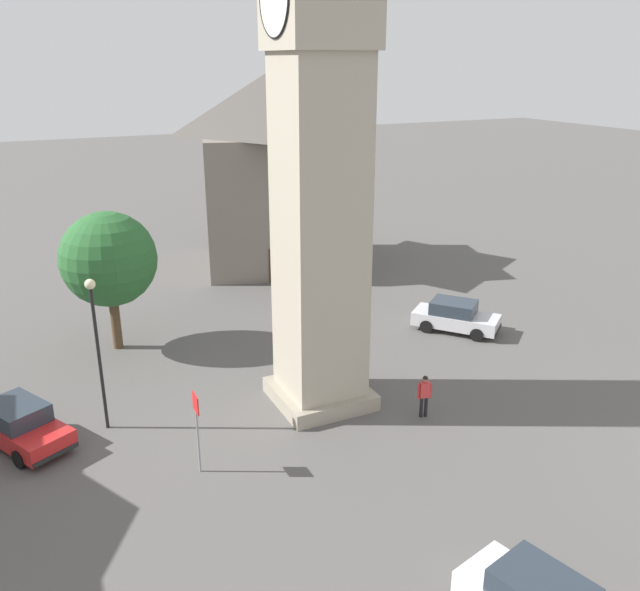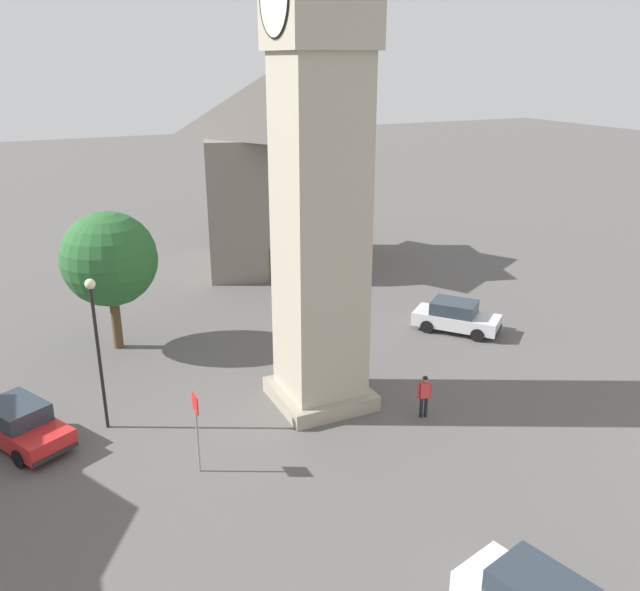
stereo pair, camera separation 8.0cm
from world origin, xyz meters
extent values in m
plane|color=#565451|center=(0.00, 0.00, 0.00)|extent=(200.00, 200.00, 0.00)
cube|color=gray|center=(0.00, 0.00, 0.30)|extent=(3.47, 3.47, 0.60)
cube|color=#ADA38E|center=(0.00, 0.00, 6.74)|extent=(2.78, 2.78, 12.29)
cube|color=#ADA38E|center=(0.00, 0.00, 14.41)|extent=(3.11, 3.11, 3.05)
cylinder|color=white|center=(0.00, 1.58, 14.41)|extent=(2.33, 0.04, 2.33)
torus|color=black|center=(0.00, 1.59, 14.41)|extent=(2.39, 0.06, 2.39)
cube|color=black|center=(0.35, 1.62, 14.41)|extent=(0.89, 0.02, 0.04)
cube|color=red|center=(-1.66, -10.67, 0.59)|extent=(4.42, 3.42, 0.64)
cube|color=#28333D|center=(-1.79, -10.74, 1.21)|extent=(2.59, 2.36, 0.64)
cylinder|color=black|center=(-0.95, -9.39, 0.32)|extent=(0.67, 0.49, 0.64)
cylinder|color=black|center=(-0.20, -10.80, 0.32)|extent=(0.67, 0.49, 0.64)
cylinder|color=black|center=(-3.12, -10.54, 0.32)|extent=(0.67, 0.49, 0.64)
cube|color=black|center=(0.12, -9.72, 0.37)|extent=(0.89, 1.53, 0.16)
cube|color=silver|center=(-3.45, 9.05, 0.59)|extent=(4.25, 3.92, 0.64)
cube|color=#28333D|center=(-3.56, 8.96, 1.21)|extent=(2.61, 2.54, 0.64)
cylinder|color=black|center=(-3.00, 10.45, 0.32)|extent=(0.63, 0.58, 0.64)
cylinder|color=black|center=(-1.99, 9.21, 0.32)|extent=(0.63, 0.58, 0.64)
cylinder|color=black|center=(-4.90, 8.89, 0.32)|extent=(0.63, 0.58, 0.64)
cylinder|color=black|center=(-3.89, 7.65, 0.32)|extent=(0.63, 0.58, 0.64)
cube|color=black|center=(-1.89, 10.33, 0.37)|extent=(1.15, 1.36, 0.16)
cube|color=#28333D|center=(12.15, -0.18, 1.21)|extent=(2.42, 2.03, 0.64)
cylinder|color=black|center=(10.91, 0.33, 0.32)|extent=(0.67, 0.37, 0.64)
cylinder|color=black|center=(2.75, 2.88, 0.41)|extent=(0.13, 0.13, 0.82)
cylinder|color=black|center=(2.80, 3.05, 0.41)|extent=(0.13, 0.13, 0.82)
cube|color=#D13838|center=(2.78, 2.96, 1.12)|extent=(0.31, 0.41, 0.60)
cylinder|color=#D13838|center=(2.72, 2.74, 1.07)|extent=(0.09, 0.09, 0.60)
cylinder|color=#D13838|center=(2.84, 3.19, 1.07)|extent=(0.09, 0.09, 0.60)
sphere|color=#9E7051|center=(2.78, 2.96, 1.57)|extent=(0.22, 0.22, 0.22)
sphere|color=black|center=(2.79, 2.96, 1.59)|extent=(0.20, 0.20, 0.20)
cylinder|color=brown|center=(-8.60, -6.29, 1.40)|extent=(0.44, 0.44, 2.80)
sphere|color=#28602D|center=(-8.60, -6.29, 4.29)|extent=(4.26, 4.26, 4.26)
cube|color=slate|center=(-18.03, 5.11, 4.15)|extent=(9.88, 9.91, 8.30)
pyramid|color=#47423D|center=(-18.03, 5.11, 10.10)|extent=(10.38, 10.40, 3.60)
cube|color=#422819|center=(-14.16, 4.02, 1.05)|extent=(0.38, 1.08, 2.10)
cylinder|color=black|center=(-1.52, -7.84, 2.67)|extent=(0.12, 0.12, 5.33)
sphere|color=beige|center=(-1.52, -7.84, 5.51)|extent=(0.36, 0.36, 0.36)
cylinder|color=gray|center=(2.57, -5.55, 1.10)|extent=(0.07, 0.07, 2.20)
cube|color=red|center=(2.57, -5.55, 2.50)|extent=(0.60, 0.04, 0.60)
camera|label=1|loc=(20.56, -9.85, 12.61)|focal=36.77mm
camera|label=2|loc=(20.60, -9.78, 12.61)|focal=36.77mm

